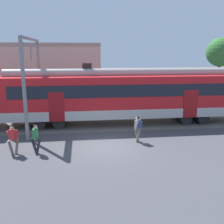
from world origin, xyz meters
TOP-DOWN VIEW (x-y plane):
  - ground_plane at (0.00, 0.00)m, footprint 160.00×160.00m
  - pedestrian_red at (-5.10, -0.46)m, footprint 0.66×0.56m
  - pedestrian_green at (-3.91, -0.45)m, footprint 0.63×0.56m
  - pedestrian_grey at (2.15, 0.74)m, footprint 0.50×0.69m
  - catenary_gantry at (-4.85, 5.23)m, footprint 0.24×6.64m
  - background_building at (-9.11, 13.88)m, footprint 19.59×5.00m
  - street_tree_right at (15.75, 16.20)m, footprint 3.48×3.48m

SIDE VIEW (x-z plane):
  - ground_plane at x=0.00m, z-range 0.00..0.00m
  - pedestrian_green at x=-3.91m, z-range 0.13..1.80m
  - pedestrian_red at x=-5.10m, z-range 0.16..1.82m
  - pedestrian_grey at x=2.15m, z-range 0.16..1.82m
  - background_building at x=-9.11m, z-range -1.39..7.81m
  - catenary_gantry at x=-4.85m, z-range 1.05..7.58m
  - street_tree_right at x=15.75m, z-range 1.85..9.09m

